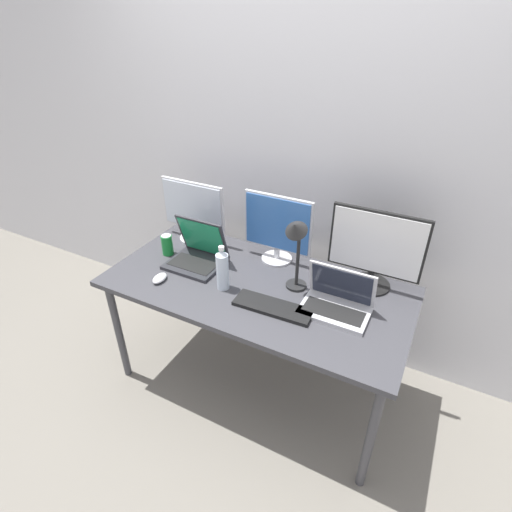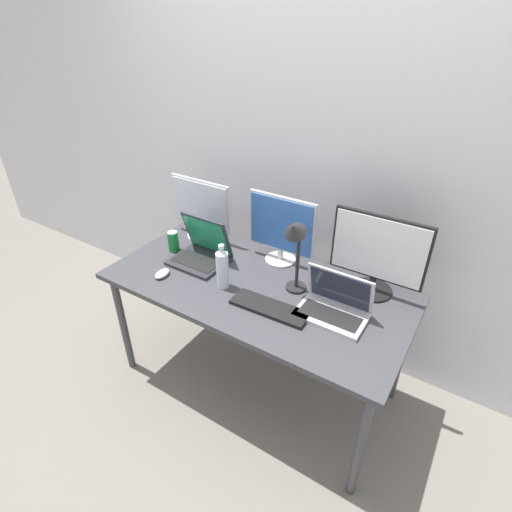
# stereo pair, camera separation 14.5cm
# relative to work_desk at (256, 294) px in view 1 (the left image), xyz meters

# --- Properties ---
(ground_plane) EXTENTS (16.00, 16.00, 0.00)m
(ground_plane) POSITION_rel_work_desk_xyz_m (0.00, 0.00, -0.68)
(ground_plane) COLOR gray
(wall_back) EXTENTS (7.00, 0.08, 2.60)m
(wall_back) POSITION_rel_work_desk_xyz_m (0.00, 0.59, 0.62)
(wall_back) COLOR silver
(wall_back) RESTS_ON ground
(work_desk) EXTENTS (1.63, 0.79, 0.74)m
(work_desk) POSITION_rel_work_desk_xyz_m (0.00, 0.00, 0.00)
(work_desk) COLOR #424247
(work_desk) RESTS_ON ground
(monitor_left) EXTENTS (0.44, 0.20, 0.38)m
(monitor_left) POSITION_rel_work_desk_xyz_m (-0.58, 0.27, 0.26)
(monitor_left) COLOR silver
(monitor_left) RESTS_ON work_desk
(monitor_center) EXTENTS (0.41, 0.18, 0.40)m
(monitor_center) POSITION_rel_work_desk_xyz_m (-0.01, 0.28, 0.27)
(monitor_center) COLOR silver
(monitor_center) RESTS_ON work_desk
(monitor_right) EXTENTS (0.48, 0.21, 0.43)m
(monitor_right) POSITION_rel_work_desk_xyz_m (0.54, 0.27, 0.29)
(monitor_right) COLOR black
(monitor_right) RESTS_ON work_desk
(laptop_silver) EXTENTS (0.31, 0.26, 0.27)m
(laptop_silver) POSITION_rel_work_desk_xyz_m (-0.40, 0.04, 0.12)
(laptop_silver) COLOR #2D2D33
(laptop_silver) RESTS_ON work_desk
(laptop_secondary) EXTENTS (0.33, 0.21, 0.22)m
(laptop_secondary) POSITION_rel_work_desk_xyz_m (0.44, -0.00, 0.11)
(laptop_secondary) COLOR silver
(laptop_secondary) RESTS_ON work_desk
(keyboard_main) EXTENTS (0.40, 0.14, 0.02)m
(keyboard_main) POSITION_rel_work_desk_xyz_m (0.17, -0.14, 0.07)
(keyboard_main) COLOR black
(keyboard_main) RESTS_ON work_desk
(mouse_by_keyboard) EXTENTS (0.07, 0.11, 0.03)m
(mouse_by_keyboard) POSITION_rel_work_desk_xyz_m (-0.48, -0.21, 0.08)
(mouse_by_keyboard) COLOR silver
(mouse_by_keyboard) RESTS_ON work_desk
(water_bottle) EXTENTS (0.07, 0.07, 0.25)m
(water_bottle) POSITION_rel_work_desk_xyz_m (-0.14, -0.10, 0.18)
(water_bottle) COLOR silver
(water_bottle) RESTS_ON work_desk
(soda_can_near_keyboard) EXTENTS (0.07, 0.07, 0.13)m
(soda_can_near_keyboard) POSITION_rel_work_desk_xyz_m (-0.61, 0.04, 0.12)
(soda_can_near_keyboard) COLOR #197F33
(soda_can_near_keyboard) RESTS_ON work_desk
(desk_lamp) EXTENTS (0.11, 0.18, 0.44)m
(desk_lamp) POSITION_rel_work_desk_xyz_m (0.20, 0.04, 0.36)
(desk_lamp) COLOR black
(desk_lamp) RESTS_ON work_desk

